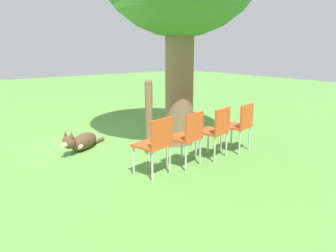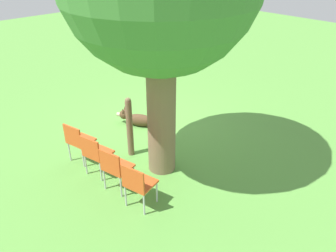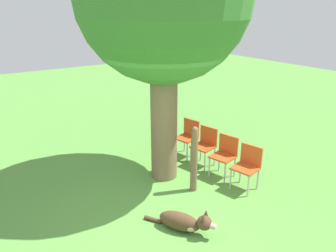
{
  "view_description": "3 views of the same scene",
  "coord_description": "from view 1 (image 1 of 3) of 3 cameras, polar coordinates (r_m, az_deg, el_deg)",
  "views": [
    {
      "loc": [
        5.41,
        -2.59,
        1.8
      ],
      "look_at": [
        1.3,
        0.59,
        0.55
      ],
      "focal_mm": 35.0,
      "sensor_mm": 36.0,
      "label": 1
    },
    {
      "loc": [
        4.3,
        5.13,
        3.9
      ],
      "look_at": [
        0.66,
        1.33,
        0.92
      ],
      "focal_mm": 35.0,
      "sensor_mm": 36.0,
      "label": 2
    },
    {
      "loc": [
        -2.56,
        -3.78,
        3.31
      ],
      "look_at": [
        0.82,
        1.2,
        1.11
      ],
      "focal_mm": 35.0,
      "sensor_mm": 36.0,
      "label": 3
    }
  ],
  "objects": [
    {
      "name": "ground_plane",
      "position": [
        6.26,
        -11.68,
        -3.43
      ],
      "size": [
        30.0,
        30.0,
        0.0
      ],
      "primitive_type": "plane",
      "color": "#56933D"
    },
    {
      "name": "dog",
      "position": [
        6.02,
        -14.94,
        -2.69
      ],
      "size": [
        0.71,
        1.08,
        0.43
      ],
      "rotation": [
        0.0,
        0.0,
        5.25
      ],
      "color": "#513823",
      "rests_on": "ground_plane"
    },
    {
      "name": "fence_post",
      "position": [
        5.57,
        -3.33,
        1.64
      ],
      "size": [
        0.13,
        0.13,
        1.29
      ],
      "color": "brown",
      "rests_on": "ground_plane"
    },
    {
      "name": "red_chair_0",
      "position": [
        4.61,
        -2.17,
        -2.75
      ],
      "size": [
        0.51,
        0.52,
        0.85
      ],
      "rotation": [
        0.0,
        0.0,
        3.37
      ],
      "color": "#D14C1E",
      "rests_on": "ground_plane"
    },
    {
      "name": "red_chair_1",
      "position": [
        4.98,
        3.5,
        -1.53
      ],
      "size": [
        0.51,
        0.52,
        0.85
      ],
      "rotation": [
        0.0,
        0.0,
        3.37
      ],
      "color": "#D14C1E",
      "rests_on": "ground_plane"
    },
    {
      "name": "red_chair_2",
      "position": [
        5.39,
        8.34,
        -0.47
      ],
      "size": [
        0.51,
        0.52,
        0.85
      ],
      "rotation": [
        0.0,
        0.0,
        3.37
      ],
      "color": "#D14C1E",
      "rests_on": "ground_plane"
    },
    {
      "name": "red_chair_3",
      "position": [
        5.84,
        12.46,
        0.43
      ],
      "size": [
        0.51,
        0.52,
        0.85
      ],
      "rotation": [
        0.0,
        0.0,
        3.37
      ],
      "color": "#D14C1E",
      "rests_on": "ground_plane"
    }
  ]
}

